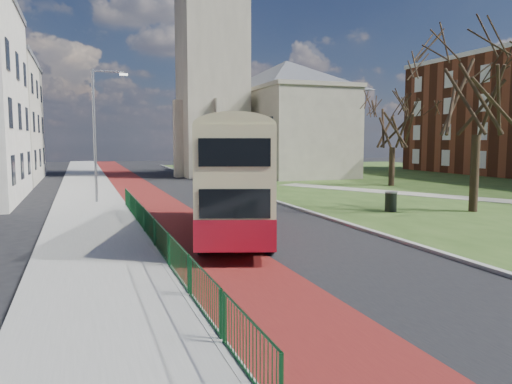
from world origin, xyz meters
name	(u,v)px	position (x,y,z in m)	size (l,w,h in m)	color
ground	(271,269)	(0.00, 0.00, 0.00)	(160.00, 160.00, 0.00)	black
road_carriageway	(187,196)	(1.50, 20.00, 0.01)	(9.00, 120.00, 0.01)	black
bus_lane	(147,198)	(-1.20, 20.00, 0.01)	(3.40, 120.00, 0.01)	#591414
pavement_west	(88,199)	(-5.00, 20.00, 0.06)	(4.00, 120.00, 0.12)	gray
kerb_west	(120,198)	(-3.00, 20.00, 0.07)	(0.25, 120.00, 0.13)	#999993
kerb_east	(241,191)	(6.10, 22.00, 0.07)	(0.25, 80.00, 0.13)	#999993
grass_green	(454,184)	(26.00, 22.00, 0.02)	(40.00, 80.00, 0.04)	#2E4B1A
footpath	(511,202)	(20.00, 10.00, 0.06)	(2.20, 36.00, 0.03)	#9E998C
pedestrian_railing	(154,234)	(-2.95, 4.00, 0.55)	(0.07, 24.00, 1.12)	#0E3E1D
gothic_church	(253,54)	(12.56, 38.00, 13.13)	(16.38, 18.00, 40.00)	gray
streetlamp	(97,128)	(-4.35, 18.00, 4.59)	(2.13, 0.18, 8.00)	gray
bus	(238,172)	(0.66, 5.50, 2.60)	(5.81, 11.14, 4.56)	maroon
winter_tree_near	(479,73)	(14.63, 7.46, 7.42)	(7.59, 7.59, 10.65)	#2F2217
winter_tree_far	(393,117)	(19.45, 21.99, 5.79)	(6.47, 6.47, 8.31)	#302318
litter_bin	(391,202)	(10.39, 8.90, 0.59)	(0.83, 0.83, 1.08)	black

